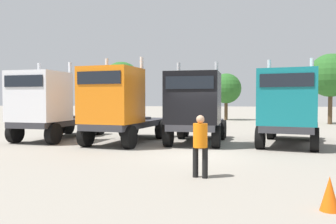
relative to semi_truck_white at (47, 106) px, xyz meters
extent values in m
plane|color=gray|center=(7.99, -2.99, -1.86)|extent=(200.00, 200.00, 0.00)
cube|color=#333338|center=(0.10, 1.20, -0.92)|extent=(2.71, 6.24, 0.30)
cube|color=white|center=(-0.06, -0.65, 0.47)|extent=(2.59, 2.55, 2.48)
cube|color=black|center=(-0.16, -1.85, 1.19)|extent=(2.10, 0.22, 0.55)
cylinder|color=silver|center=(1.00, 0.59, 0.77)|extent=(0.19, 0.19, 3.08)
cylinder|color=silver|center=(-0.89, 0.75, 0.77)|extent=(0.19, 0.19, 3.08)
cylinder|color=#333338|center=(0.22, 2.53, -0.71)|extent=(1.19, 1.19, 0.12)
cylinder|color=black|center=(1.00, -1.22, -1.34)|extent=(0.44, 1.06, 1.04)
cylinder|color=black|center=(-1.19, -1.03, -1.34)|extent=(0.44, 1.06, 1.04)
cylinder|color=black|center=(1.32, 2.54, -1.34)|extent=(0.44, 1.06, 1.04)
cylinder|color=black|center=(-0.87, 2.72, -1.34)|extent=(0.44, 1.06, 1.04)
cylinder|color=black|center=(1.42, 3.63, -1.34)|extent=(0.44, 1.06, 1.04)
cylinder|color=black|center=(-0.78, 3.82, -1.34)|extent=(0.44, 1.06, 1.04)
cube|color=#333338|center=(4.32, 0.64, -0.92)|extent=(3.09, 6.64, 0.30)
cube|color=orange|center=(4.02, -1.38, 0.51)|extent=(2.70, 2.62, 2.55)
cube|color=black|center=(3.86, -2.54, 1.26)|extent=(2.08, 0.34, 0.55)
cylinder|color=silver|center=(5.15, -0.23, 0.81)|extent=(0.20, 0.20, 3.15)
cylinder|color=silver|center=(3.27, 0.04, 0.81)|extent=(0.20, 0.20, 3.15)
cylinder|color=#333338|center=(4.52, 2.03, -0.71)|extent=(1.25, 1.25, 0.12)
cylinder|color=black|center=(5.05, -1.99, -1.34)|extent=(0.49, 1.08, 1.04)
cylinder|color=black|center=(2.87, -1.67, -1.34)|extent=(0.49, 1.08, 1.04)
cylinder|color=black|center=(5.63, 2.06, -1.34)|extent=(0.49, 1.08, 1.04)
cylinder|color=black|center=(3.45, 2.38, -1.34)|extent=(0.49, 1.08, 1.04)
cylinder|color=black|center=(5.79, 3.15, -1.34)|extent=(0.49, 1.08, 1.04)
cylinder|color=black|center=(3.61, 3.47, -1.34)|extent=(0.49, 1.08, 1.04)
cube|color=#333338|center=(7.79, 1.09, -0.95)|extent=(2.43, 5.70, 0.30)
cube|color=black|center=(7.72, -0.59, 0.39)|extent=(2.49, 2.35, 2.37)
cube|color=black|center=(7.67, -1.73, 1.05)|extent=(2.10, 0.13, 0.55)
cylinder|color=silver|center=(8.72, 0.65, 0.69)|extent=(0.19, 0.19, 2.97)
cylinder|color=silver|center=(6.82, 0.73, 0.69)|extent=(0.19, 0.19, 2.97)
cylinder|color=#333338|center=(7.84, 2.33, -0.74)|extent=(1.14, 1.14, 0.12)
cylinder|color=black|center=(8.80, -1.06, -1.35)|extent=(0.39, 1.02, 1.01)
cylinder|color=black|center=(6.60, -0.97, -1.35)|extent=(0.39, 1.02, 1.01)
cylinder|color=black|center=(8.94, 2.26, -1.35)|extent=(0.39, 1.02, 1.01)
cylinder|color=black|center=(6.74, 2.35, -1.35)|extent=(0.39, 1.02, 1.01)
cylinder|color=black|center=(8.98, 3.35, -1.35)|extent=(0.39, 1.02, 1.01)
cylinder|color=black|center=(6.78, 3.45, -1.35)|extent=(0.39, 1.02, 1.01)
cube|color=#333338|center=(12.32, 1.30, -0.95)|extent=(3.51, 6.72, 0.30)
cube|color=#14727A|center=(11.89, -0.70, 0.42)|extent=(2.84, 2.77, 2.43)
cube|color=black|center=(11.64, -1.85, 1.11)|extent=(2.06, 0.49, 0.55)
cylinder|color=silver|center=(13.10, 0.37, 0.72)|extent=(0.21, 0.21, 3.03)
cylinder|color=silver|center=(11.24, 0.78, 0.72)|extent=(0.21, 0.21, 3.03)
cylinder|color=#333338|center=(12.62, 2.67, -0.74)|extent=(1.31, 1.31, 0.12)
cylinder|color=black|center=(12.87, -1.38, -1.35)|extent=(0.56, 1.06, 1.01)
cylinder|color=black|center=(10.72, -0.91, -1.35)|extent=(0.56, 1.06, 1.01)
cylinder|color=black|center=(13.74, 2.62, -1.35)|extent=(0.56, 1.06, 1.01)
cylinder|color=black|center=(11.59, 3.09, -1.35)|extent=(0.56, 1.06, 1.01)
cylinder|color=black|center=(13.97, 3.70, -1.35)|extent=(0.56, 1.06, 1.01)
cylinder|color=black|center=(11.82, 4.17, -1.35)|extent=(0.56, 1.06, 1.01)
cylinder|color=black|center=(8.49, -6.97, -1.44)|extent=(0.20, 0.20, 0.84)
cylinder|color=black|center=(8.76, -7.05, -1.44)|extent=(0.20, 0.20, 0.84)
cylinder|color=orange|center=(8.62, -7.01, -0.68)|extent=(0.49, 0.49, 0.67)
sphere|color=tan|center=(8.62, -7.01, -0.23)|extent=(0.23, 0.23, 0.23)
cone|color=#F2590C|center=(11.35, -9.43, -1.52)|extent=(0.36, 0.36, 0.68)
cylinder|color=#4C3823|center=(-2.08, 18.62, -0.64)|extent=(0.36, 0.36, 2.44)
sphere|color=#286023|center=(-2.08, 18.62, 2.25)|extent=(4.17, 4.17, 4.17)
cylinder|color=#4C3823|center=(8.87, 20.83, -0.81)|extent=(0.36, 0.36, 2.10)
sphere|color=#286023|center=(8.87, 20.83, 1.52)|extent=(3.21, 3.21, 3.21)
cylinder|color=#4C3823|center=(18.02, 15.97, -0.46)|extent=(0.36, 0.36, 2.80)
sphere|color=#286023|center=(18.02, 15.97, 2.46)|extent=(3.81, 3.81, 3.81)
camera|label=1|loc=(9.48, -16.49, 0.30)|focal=36.79mm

